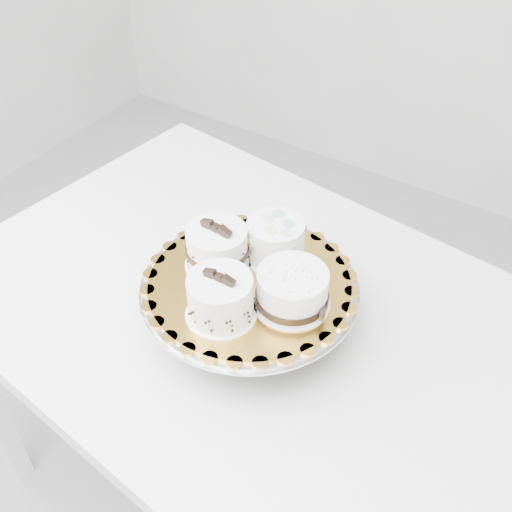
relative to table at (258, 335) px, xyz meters
The scene contains 7 objects.
table is the anchor object (origin of this frame).
cake_stand 0.15m from the table, 78.70° to the right, with size 0.39×0.39×0.11m.
cake_board 0.19m from the table, 78.70° to the right, with size 0.36×0.36×0.01m, color gold.
cake_swirl 0.26m from the table, 85.33° to the right, with size 0.12×0.12×0.10m.
cake_banded 0.24m from the table, 152.39° to the right, with size 0.12×0.12×0.10m.
cake_dots 0.23m from the table, 77.32° to the left, with size 0.13×0.13×0.08m.
cake_ribbon 0.24m from the table, 25.02° to the right, with size 0.16×0.16×0.07m.
Camera 1 is at (0.49, -0.58, 1.65)m, focal length 45.00 mm.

